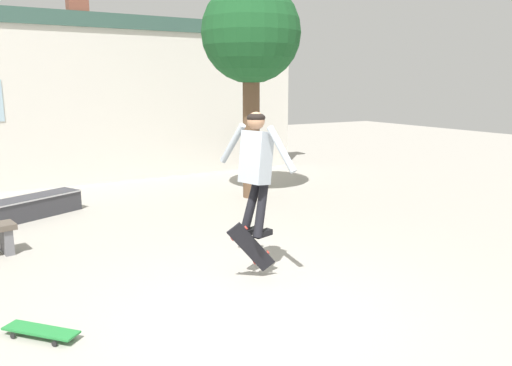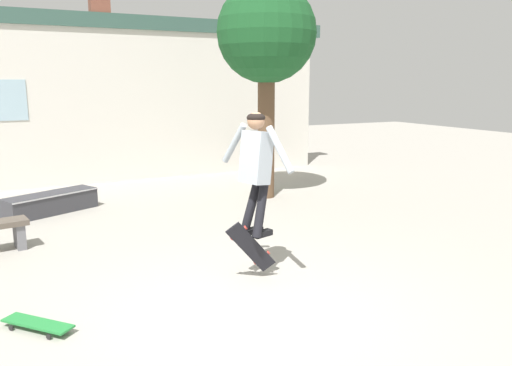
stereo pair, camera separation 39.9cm
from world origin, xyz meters
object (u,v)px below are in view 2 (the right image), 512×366
at_px(skateboard_resting, 38,324).
at_px(skater, 256,163).
at_px(tree_right, 266,37).
at_px(skate_ledge, 51,203).
at_px(skateboard_flipping, 251,247).

bearing_deg(skateboard_resting, skater, 52.80).
bearing_deg(tree_right, skater, -119.06).
bearing_deg(skate_ledge, skateboard_resting, -121.60).
height_order(skate_ledge, skateboard_resting, skate_ledge).
relative_size(skateboard_flipping, skateboard_resting, 1.02).
xyz_separation_m(skate_ledge, skateboard_resting, (-0.51, -4.83, -0.12)).
height_order(skate_ledge, skater, skater).
distance_m(skateboard_flipping, skateboard_resting, 2.47).
xyz_separation_m(skater, skateboard_resting, (-2.52, -0.21, -1.40)).
distance_m(skate_ledge, skater, 5.21).
bearing_deg(skater, tree_right, 44.59).
distance_m(tree_right, skater, 4.97).
distance_m(tree_right, skateboard_flipping, 5.50).
bearing_deg(tree_right, skateboard_resting, -138.35).
bearing_deg(skateboard_resting, skateboard_flipping, 52.14).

